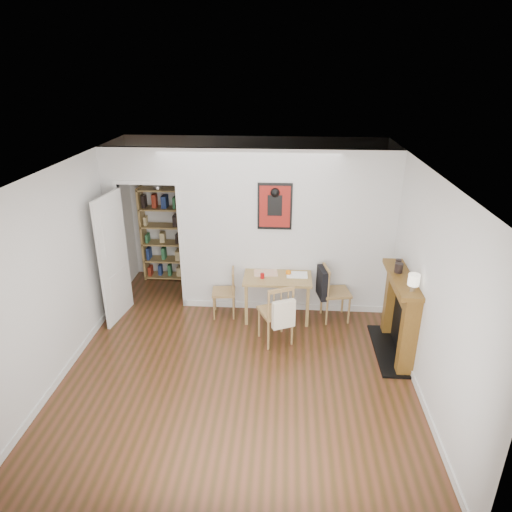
# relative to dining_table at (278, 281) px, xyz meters

# --- Properties ---
(ground) EXTENTS (5.20, 5.20, 0.00)m
(ground) POSITION_rel_dining_table_xyz_m (-0.47, -1.10, -0.62)
(ground) COLOR #562D1B
(ground) RESTS_ON ground
(room_shell) EXTENTS (5.20, 5.20, 5.20)m
(room_shell) POSITION_rel_dining_table_xyz_m (-0.37, 0.24, 0.67)
(room_shell) COLOR silver
(room_shell) RESTS_ON ground
(dining_table) EXTENTS (1.04, 0.66, 0.71)m
(dining_table) POSITION_rel_dining_table_xyz_m (0.00, 0.00, 0.00)
(dining_table) COLOR #A4824C
(dining_table) RESTS_ON ground
(chair_left) EXTENTS (0.43, 0.43, 0.79)m
(chair_left) POSITION_rel_dining_table_xyz_m (-0.85, -0.00, -0.23)
(chair_left) COLOR #A0824A
(chair_left) RESTS_ON ground
(chair_right) EXTENTS (0.58, 0.52, 0.90)m
(chair_right) POSITION_rel_dining_table_xyz_m (0.89, -0.00, -0.16)
(chair_right) COLOR #A0824A
(chair_right) RESTS_ON ground
(chair_front) EXTENTS (0.62, 0.65, 0.94)m
(chair_front) POSITION_rel_dining_table_xyz_m (-0.00, -0.70, -0.15)
(chair_front) COLOR #A0824A
(chair_front) RESTS_ON ground
(bookshelf) EXTENTS (0.73, 0.29, 1.74)m
(bookshelf) POSITION_rel_dining_table_xyz_m (-2.14, 1.30, 0.23)
(bookshelf) COLOR #A4824C
(bookshelf) RESTS_ON ground
(fireplace) EXTENTS (0.45, 1.25, 1.16)m
(fireplace) POSITION_rel_dining_table_xyz_m (1.69, -0.85, -0.01)
(fireplace) COLOR brown
(fireplace) RESTS_ON ground
(red_glass) EXTENTS (0.06, 0.06, 0.08)m
(red_glass) POSITION_rel_dining_table_xyz_m (-0.23, -0.09, 0.13)
(red_glass) COLOR #9B0E0F
(red_glass) RESTS_ON dining_table
(orange_fruit) EXTENTS (0.09, 0.09, 0.09)m
(orange_fruit) POSITION_rel_dining_table_xyz_m (0.16, 0.05, 0.13)
(orange_fruit) COLOR orange
(orange_fruit) RESTS_ON dining_table
(placemat) EXTENTS (0.39, 0.31, 0.00)m
(placemat) POSITION_rel_dining_table_xyz_m (-0.19, 0.10, 0.09)
(placemat) COLOR beige
(placemat) RESTS_ON dining_table
(notebook) EXTENTS (0.32, 0.24, 0.02)m
(notebook) POSITION_rel_dining_table_xyz_m (0.30, 0.04, 0.09)
(notebook) COLOR white
(notebook) RESTS_ON dining_table
(mantel_lamp) EXTENTS (0.14, 0.14, 0.22)m
(mantel_lamp) POSITION_rel_dining_table_xyz_m (1.67, -1.26, 0.67)
(mantel_lamp) COLOR silver
(mantel_lamp) RESTS_ON fireplace
(ceramic_jar_a) EXTENTS (0.11, 0.11, 0.13)m
(ceramic_jar_a) POSITION_rel_dining_table_xyz_m (1.62, -0.72, 0.60)
(ceramic_jar_a) COLOR black
(ceramic_jar_a) RESTS_ON fireplace
(ceramic_jar_b) EXTENTS (0.08, 0.08, 0.10)m
(ceramic_jar_b) POSITION_rel_dining_table_xyz_m (1.66, -0.52, 0.58)
(ceramic_jar_b) COLOR black
(ceramic_jar_b) RESTS_ON fireplace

